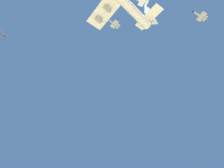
# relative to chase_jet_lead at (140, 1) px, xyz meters

# --- Properties ---
(chase_jet_lead) EXTENTS (14.92, 9.46, 4.00)m
(chase_jet_lead) POSITION_rel_chase_jet_lead_xyz_m (0.00, 0.00, 0.00)
(chase_jet_lead) COLOR silver
(chase_jet_left_wing) EXTENTS (14.45, 10.50, 4.00)m
(chase_jet_left_wing) POSITION_rel_chase_jet_lead_xyz_m (-46.08, -10.60, -11.40)
(chase_jet_left_wing) COLOR #999EA3
(chase_jet_high_escort) EXTENTS (13.47, 12.11, 4.00)m
(chase_jet_high_escort) POSITION_rel_chase_jet_lead_xyz_m (23.40, -20.36, 4.95)
(chase_jet_high_escort) COLOR #999EA3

